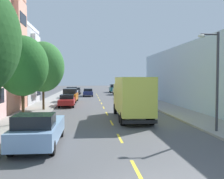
% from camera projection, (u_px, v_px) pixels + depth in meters
% --- Properties ---
extents(ground_plane, '(160.00, 160.00, 0.00)m').
position_uv_depth(ground_plane, '(100.00, 101.00, 37.25)').
color(ground_plane, '#4C4C4F').
extents(sidewalk_left, '(3.20, 120.00, 0.14)m').
position_uv_depth(sidewalk_left, '(49.00, 103.00, 34.59)').
color(sidewalk_left, gray).
rests_on(sidewalk_left, ground_plane).
extents(sidewalk_right, '(3.20, 120.00, 0.14)m').
position_uv_depth(sidewalk_right, '(151.00, 102.00, 35.92)').
color(sidewalk_right, gray).
rests_on(sidewalk_right, ground_plane).
extents(lane_centerline_dashes, '(0.14, 47.20, 0.01)m').
position_uv_depth(lane_centerline_dashes, '(102.00, 105.00, 31.78)').
color(lane_centerline_dashes, yellow).
rests_on(lane_centerline_dashes, ground_plane).
extents(street_tree_second, '(3.61, 3.61, 6.27)m').
position_uv_depth(street_tree_second, '(22.00, 66.00, 18.02)').
color(street_tree_second, '#47331E').
rests_on(street_tree_second, sidewalk_left).
extents(street_tree_third, '(4.36, 4.36, 7.03)m').
position_uv_depth(street_tree_third, '(43.00, 67.00, 26.24)').
color(street_tree_third, '#47331E').
rests_on(street_tree_third, sidewalk_left).
extents(street_lamp, '(1.35, 0.28, 6.05)m').
position_uv_depth(street_lamp, '(215.00, 73.00, 15.49)').
color(street_lamp, '#38383D').
rests_on(street_lamp, sidewalk_right).
extents(delivery_box_truck, '(2.57, 8.24, 3.47)m').
position_uv_depth(delivery_box_truck, '(132.00, 96.00, 20.87)').
color(delivery_box_truck, '#D8D84C').
rests_on(delivery_box_truck, ground_plane).
extents(parked_pickup_burgundy, '(2.10, 5.34, 1.73)m').
position_uv_depth(parked_pickup_burgundy, '(135.00, 98.00, 33.46)').
color(parked_pickup_burgundy, maroon).
rests_on(parked_pickup_burgundy, ground_plane).
extents(parked_pickup_sky, '(2.02, 5.31, 1.73)m').
position_uv_depth(parked_pickup_sky, '(39.00, 130.00, 12.68)').
color(parked_pickup_sky, '#7A9EC6').
rests_on(parked_pickup_sky, ground_plane).
extents(parked_suv_teal, '(2.00, 4.82, 1.93)m').
position_uv_depth(parked_suv_teal, '(114.00, 88.00, 61.09)').
color(parked_suv_teal, '#195B60').
rests_on(parked_suv_teal, ground_plane).
extents(parked_hatchback_forest, '(1.75, 4.00, 1.50)m').
position_uv_depth(parked_hatchback_forest, '(124.00, 94.00, 42.93)').
color(parked_hatchback_forest, '#194C28').
rests_on(parked_hatchback_forest, ground_plane).
extents(parked_suv_silver, '(2.09, 4.86, 1.93)m').
position_uv_depth(parked_suv_silver, '(72.00, 92.00, 43.12)').
color(parked_suv_silver, '#B2B5BA').
rests_on(parked_suv_silver, ground_plane).
extents(parked_suv_orange, '(2.09, 4.86, 1.93)m').
position_uv_depth(parked_suv_orange, '(70.00, 95.00, 36.16)').
color(parked_suv_orange, orange).
rests_on(parked_suv_orange, ground_plane).
extents(parked_suv_champagne, '(2.09, 4.85, 1.93)m').
position_uv_depth(parked_suv_champagne, '(118.00, 90.00, 52.68)').
color(parked_suv_champagne, tan).
rests_on(parked_suv_champagne, ground_plane).
extents(parked_sedan_charcoal, '(1.87, 4.53, 1.43)m').
position_uv_depth(parked_sedan_charcoal, '(76.00, 91.00, 54.28)').
color(parked_sedan_charcoal, '#333338').
rests_on(parked_sedan_charcoal, ground_plane).
extents(parked_sedan_red, '(1.86, 4.53, 1.43)m').
position_uv_depth(parked_sedan_red, '(67.00, 100.00, 30.49)').
color(parked_sedan_red, '#AD1E1E').
rests_on(parked_sedan_red, ground_plane).
extents(moving_navy_sedan, '(1.80, 4.50, 1.43)m').
position_uv_depth(moving_navy_sedan, '(88.00, 92.00, 48.08)').
color(moving_navy_sedan, navy).
rests_on(moving_navy_sedan, ground_plane).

